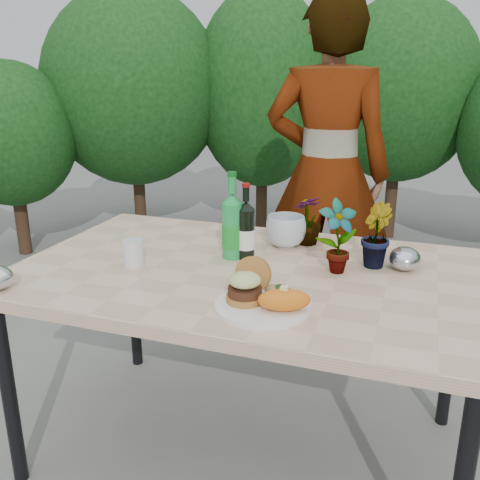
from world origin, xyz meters
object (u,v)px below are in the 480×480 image
(wine_bottle, at_px, (246,231))
(person, at_px, (327,174))
(dinner_plate, at_px, (263,306))
(patio_table, at_px, (247,284))

(wine_bottle, xyz_separation_m, person, (0.11, 0.98, 0.04))
(dinner_plate, height_order, wine_bottle, wine_bottle)
(dinner_plate, relative_size, person, 0.16)
(patio_table, relative_size, person, 0.90)
(dinner_plate, relative_size, wine_bottle, 1.01)
(dinner_plate, xyz_separation_m, person, (-0.07, 1.38, 0.13))
(dinner_plate, height_order, person, person)
(patio_table, xyz_separation_m, person, (0.07, 1.09, 0.20))
(person, bearing_deg, dinner_plate, 88.82)
(patio_table, height_order, wine_bottle, wine_bottle)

